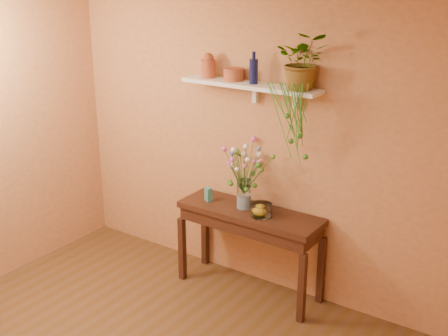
% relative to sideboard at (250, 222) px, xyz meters
% --- Properties ---
extents(room, '(4.04, 4.04, 2.70)m').
position_rel_sideboard_xyz_m(room, '(-0.14, -1.76, 0.65)').
color(room, '#50351F').
rests_on(room, ground).
extents(sideboard, '(1.34, 0.43, 0.81)m').
position_rel_sideboard_xyz_m(sideboard, '(0.00, 0.00, 0.00)').
color(sideboard, '#3E1E14').
rests_on(sideboard, ground).
extents(wall_shelf, '(1.30, 0.24, 0.19)m').
position_rel_sideboard_xyz_m(wall_shelf, '(-0.08, 0.11, 1.22)').
color(wall_shelf, white).
rests_on(wall_shelf, room).
extents(terracotta_jug, '(0.16, 0.16, 0.22)m').
position_rel_sideboard_xyz_m(terracotta_jug, '(-0.53, 0.12, 1.35)').
color(terracotta_jug, '#9D4524').
rests_on(terracotta_jug, wall_shelf).
extents(terracotta_pot, '(0.20, 0.20, 0.11)m').
position_rel_sideboard_xyz_m(terracotta_pot, '(-0.27, 0.13, 1.30)').
color(terracotta_pot, '#9D4524').
rests_on(terracotta_pot, wall_shelf).
extents(blue_bottle, '(0.08, 0.08, 0.27)m').
position_rel_sideboard_xyz_m(blue_bottle, '(-0.05, 0.10, 1.35)').
color(blue_bottle, '#0F133F').
rests_on(blue_bottle, wall_shelf).
extents(spider_plant, '(0.53, 0.50, 0.46)m').
position_rel_sideboard_xyz_m(spider_plant, '(0.41, 0.12, 1.47)').
color(spider_plant, '#30681E').
rests_on(spider_plant, wall_shelf).
extents(plant_fronds, '(0.36, 0.28, 0.69)m').
position_rel_sideboard_xyz_m(plant_fronds, '(0.42, -0.03, 0.99)').
color(plant_fronds, '#30681E').
rests_on(plant_fronds, wall_shelf).
extents(glass_vase, '(0.13, 0.13, 0.27)m').
position_rel_sideboard_xyz_m(glass_vase, '(-0.07, 0.01, 0.23)').
color(glass_vase, white).
rests_on(glass_vase, sideboard).
extents(bouquet, '(0.52, 0.46, 0.49)m').
position_rel_sideboard_xyz_m(bouquet, '(-0.07, 0.03, 0.55)').
color(bouquet, '#386B28').
rests_on(bouquet, glass_vase).
extents(glass_bowl, '(0.19, 0.19, 0.11)m').
position_rel_sideboard_xyz_m(glass_bowl, '(0.15, -0.05, 0.17)').
color(glass_bowl, white).
rests_on(glass_bowl, sideboard).
extents(lemon, '(0.08, 0.08, 0.08)m').
position_rel_sideboard_xyz_m(lemon, '(0.14, -0.05, 0.16)').
color(lemon, yellow).
rests_on(lemon, glass_bowl).
extents(carton, '(0.08, 0.07, 0.13)m').
position_rel_sideboard_xyz_m(carton, '(-0.44, -0.03, 0.18)').
color(carton, '#275F7E').
rests_on(carton, sideboard).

